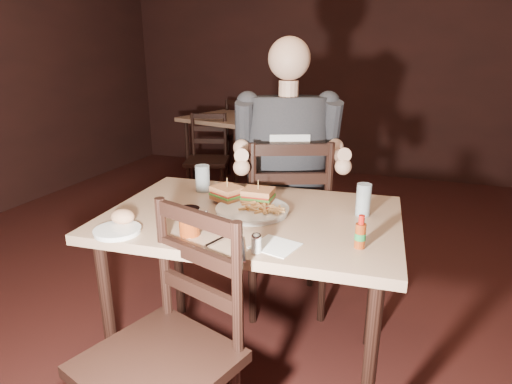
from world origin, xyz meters
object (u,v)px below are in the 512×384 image
(bg_chair_far, at_px, (249,138))
(chair_near, at_px, (158,362))
(chair_far, at_px, (285,224))
(glass_left, at_px, (203,178))
(bg_table, at_px, (230,125))
(bg_chair_near, at_px, (207,161))
(glass_right, at_px, (363,200))
(dinner_plate, at_px, (252,211))
(side_plate, at_px, (118,232))
(syrup_dispenser, at_px, (189,221))
(main_table, at_px, (252,232))
(diner, at_px, (288,137))
(hot_sauce, at_px, (361,232))

(bg_chair_far, bearing_deg, chair_near, 128.70)
(chair_far, xyz_separation_m, bg_chair_far, (-1.19, 2.53, -0.05))
(bg_chair_far, height_order, glass_left, glass_left)
(bg_table, distance_m, chair_near, 3.35)
(bg_chair_near, distance_m, glass_left, 2.04)
(glass_right, bearing_deg, dinner_plate, -163.36)
(dinner_plate, bearing_deg, side_plate, -136.76)
(bg_chair_far, height_order, syrup_dispenser, bg_chair_far)
(main_table, distance_m, side_plate, 0.54)
(diner, bearing_deg, bg_chair_near, 107.34)
(bg_chair_near, height_order, syrup_dispenser, syrup_dispenser)
(chair_far, height_order, bg_chair_near, chair_far)
(dinner_plate, xyz_separation_m, glass_right, (0.43, 0.13, 0.06))
(glass_left, xyz_separation_m, side_plate, (-0.07, -0.56, -0.06))
(hot_sauce, bearing_deg, bg_chair_near, 127.61)
(main_table, height_order, diner, diner)
(chair_far, distance_m, glass_right, 0.71)
(chair_near, relative_size, glass_left, 7.36)
(hot_sauce, height_order, syrup_dispenser, hot_sauce)
(diner, bearing_deg, glass_right, -63.82)
(side_plate, bearing_deg, syrup_dispenser, 17.66)
(chair_near, relative_size, hot_sauce, 7.83)
(main_table, height_order, dinner_plate, dinner_plate)
(chair_far, xyz_separation_m, syrup_dispenser, (-0.12, -0.85, 0.32))
(main_table, distance_m, bg_chair_near, 2.35)
(diner, relative_size, dinner_plate, 3.24)
(syrup_dispenser, bearing_deg, chair_near, -86.53)
(main_table, height_order, glass_left, glass_left)
(bg_table, distance_m, bg_chair_near, 0.61)
(bg_table, relative_size, bg_chair_near, 1.15)
(bg_chair_near, xyz_separation_m, hot_sauce, (1.67, -2.17, 0.41))
(bg_table, relative_size, dinner_plate, 3.27)
(main_table, relative_size, chair_far, 1.25)
(diner, xyz_separation_m, hot_sauce, (0.46, -0.70, -0.17))
(side_plate, bearing_deg, bg_chair_near, 109.09)
(diner, height_order, glass_left, diner)
(bg_table, bearing_deg, main_table, -64.56)
(bg_table, bearing_deg, chair_far, -58.86)
(bg_table, distance_m, diner, 2.38)
(dinner_plate, bearing_deg, chair_far, 91.67)
(main_table, relative_size, glass_right, 9.30)
(glass_right, distance_m, side_plate, 0.97)
(hot_sauce, bearing_deg, diner, 123.36)
(dinner_plate, xyz_separation_m, hot_sauce, (0.46, -0.19, 0.05))
(diner, relative_size, glass_right, 7.20)
(side_plate, bearing_deg, chair_near, -38.87)
(syrup_dispenser, height_order, side_plate, syrup_dispenser)
(bg_chair_far, xyz_separation_m, syrup_dispenser, (1.07, -3.38, 0.38))
(main_table, bearing_deg, chair_far, 91.91)
(bg_chair_near, bearing_deg, dinner_plate, -76.32)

